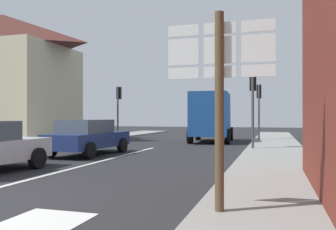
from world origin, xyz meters
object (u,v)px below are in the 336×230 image
at_px(sedan_far, 88,137).
at_px(traffic_light_far_right, 259,99).
at_px(traffic_light_near_right, 253,92).
at_px(route_sign_post, 220,90).
at_px(delivery_truck, 211,116).
at_px(traffic_light_far_left, 119,100).

xyz_separation_m(sedan_far, traffic_light_far_right, (6.49, 10.99, 1.99)).
bearing_deg(traffic_light_near_right, route_sign_post, -89.40).
relative_size(route_sign_post, traffic_light_far_right, 0.86).
distance_m(route_sign_post, traffic_light_far_right, 18.73).
relative_size(sedan_far, route_sign_post, 1.34).
height_order(delivery_truck, traffic_light_far_left, traffic_light_far_left).
bearing_deg(traffic_light_far_left, traffic_light_far_right, 2.09).
xyz_separation_m(sedan_far, route_sign_post, (6.61, -7.73, 1.24)).
relative_size(traffic_light_far_left, traffic_light_near_right, 1.02).
height_order(traffic_light_far_left, traffic_light_near_right, traffic_light_far_left).
relative_size(delivery_truck, traffic_light_far_left, 1.35).
xyz_separation_m(route_sign_post, traffic_light_far_right, (-0.12, 18.72, 0.75)).
bearing_deg(traffic_light_near_right, sedan_far, -149.96).
bearing_deg(route_sign_post, traffic_light_near_right, 90.60).
bearing_deg(delivery_truck, traffic_light_far_right, 36.68).
bearing_deg(traffic_light_far_right, traffic_light_far_left, -177.91).
height_order(delivery_truck, traffic_light_near_right, traffic_light_near_right).
height_order(route_sign_post, traffic_light_far_left, traffic_light_far_left).
bearing_deg(delivery_truck, traffic_light_far_left, 166.29).
relative_size(sedan_far, traffic_light_far_left, 1.13).
relative_size(traffic_light_near_right, traffic_light_far_right, 1.00).
bearing_deg(traffic_light_far_left, delivery_truck, -13.71).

